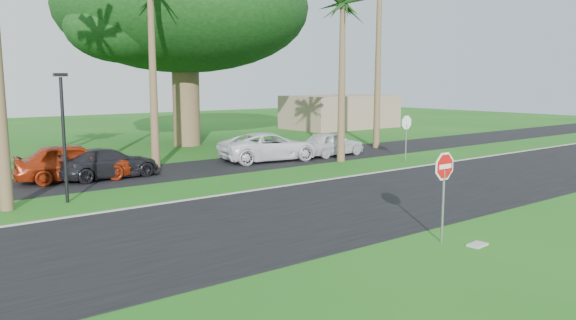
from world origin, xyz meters
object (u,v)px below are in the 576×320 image
at_px(car_minivan, 270,147).
at_px(car_dark, 108,164).
at_px(stop_sign_far, 406,128).
at_px(car_pickup, 331,144).
at_px(car_red, 74,162).
at_px(stop_sign_near, 444,178).

bearing_deg(car_minivan, car_dark, 98.88).
distance_m(stop_sign_far, car_pickup, 4.50).
xyz_separation_m(car_red, car_minivan, (10.39, -0.33, -0.06)).
relative_size(stop_sign_far, car_pickup, 0.63).
distance_m(car_dark, car_pickup, 13.07).
xyz_separation_m(car_dark, car_minivan, (9.00, -0.02, 0.10)).
bearing_deg(car_minivan, stop_sign_near, 169.46).
xyz_separation_m(car_red, car_dark, (1.39, -0.31, -0.16)).
relative_size(car_red, car_minivan, 0.88).
relative_size(car_dark, car_minivan, 0.84).
distance_m(stop_sign_far, car_red, 17.11).
bearing_deg(stop_sign_far, car_pickup, -63.35).
height_order(car_red, car_minivan, car_red).
bearing_deg(car_pickup, stop_sign_far, -155.12).
bearing_deg(car_red, car_minivan, -82.64).
relative_size(stop_sign_far, car_dark, 0.56).
bearing_deg(car_pickup, car_minivan, 80.59).
relative_size(stop_sign_near, car_minivan, 0.47).
bearing_deg(stop_sign_near, car_dark, 102.80).
bearing_deg(car_red, car_dark, -93.48).
height_order(car_red, car_pickup, car_red).
xyz_separation_m(stop_sign_near, car_red, (-4.90, 15.78, -0.94)).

